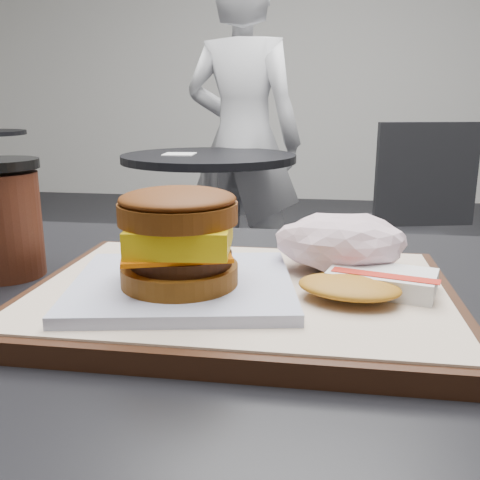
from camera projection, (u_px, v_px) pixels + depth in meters
The scene contains 10 objects.
customer_table at pixel (216, 470), 0.55m from camera, with size 0.80×0.60×0.77m.
serving_tray at pixel (241, 296), 0.49m from camera, with size 0.38×0.28×0.02m.
breakfast_sandwich at pixel (180, 249), 0.46m from camera, with size 0.22×0.20×0.09m.
hash_brown at pixel (368, 283), 0.46m from camera, with size 0.13×0.11×0.02m.
crumpled_wrapper at pixel (341, 242), 0.52m from camera, with size 0.13×0.10×0.06m, color white, non-canonical shape.
coffee_cup at pixel (3, 220), 0.56m from camera, with size 0.08×0.08×0.12m.
neighbor_table at pixel (210, 203), 2.19m from camera, with size 0.70×0.70×0.75m.
napkin at pixel (179, 154), 2.12m from camera, with size 0.12×0.12×0.00m, color white.
neighbor_chair at pixel (391, 217), 2.12m from camera, with size 0.64×0.51×0.88m.
patron at pixel (243, 142), 2.52m from camera, with size 0.56×0.37×1.54m, color silver.
Camera 1 is at (0.10, -0.46, 0.95)m, focal length 40.00 mm.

